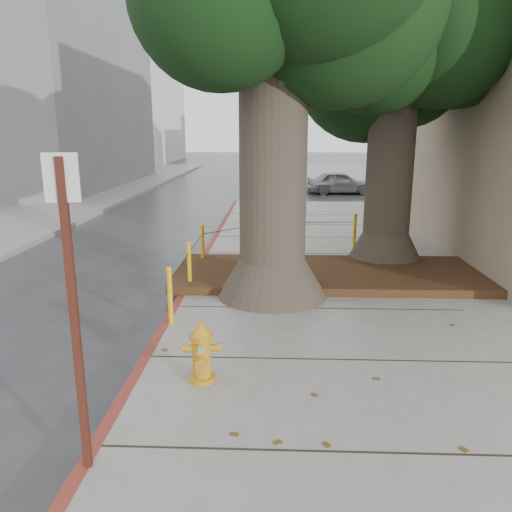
{
  "coord_description": "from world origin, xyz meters",
  "views": [
    {
      "loc": [
        -0.25,
        -6.21,
        3.15
      ],
      "look_at": [
        -0.57,
        1.9,
        1.1
      ],
      "focal_mm": 35.0,
      "sensor_mm": 36.0,
      "label": 1
    }
  ],
  "objects": [
    {
      "name": "ground",
      "position": [
        0.0,
        0.0,
        0.0
      ],
      "size": [
        140.0,
        140.0,
        0.0
      ],
      "primitive_type": "plane",
      "color": "#28282B",
      "rests_on": "ground"
    },
    {
      "name": "sidewalk_far",
      "position": [
        6.0,
        30.0,
        0.07
      ],
      "size": [
        16.0,
        20.0,
        0.15
      ],
      "primitive_type": "cube",
      "color": "slate",
      "rests_on": "ground"
    },
    {
      "name": "curb_red",
      "position": [
        -2.0,
        2.5,
        0.07
      ],
      "size": [
        0.14,
        26.0,
        0.16
      ],
      "primitive_type": "cube",
      "color": "maroon",
      "rests_on": "ground"
    },
    {
      "name": "planter_bed",
      "position": [
        0.9,
        3.9,
        0.23
      ],
      "size": [
        6.4,
        2.6,
        0.16
      ],
      "primitive_type": "cube",
      "color": "black",
      "rests_on": "sidewalk_main"
    },
    {
      "name": "building_far_grey",
      "position": [
        -15.0,
        22.0,
        6.0
      ],
      "size": [
        12.0,
        16.0,
        12.0
      ],
      "primitive_type": "cube",
      "color": "slate",
      "rests_on": "ground"
    },
    {
      "name": "building_far_white",
      "position": [
        -17.0,
        45.0,
        7.5
      ],
      "size": [
        12.0,
        18.0,
        15.0
      ],
      "primitive_type": "cube",
      "color": "silver",
      "rests_on": "ground"
    },
    {
      "name": "tree_far",
      "position": [
        2.64,
        5.32,
        5.02
      ],
      "size": [
        4.5,
        3.8,
        7.17
      ],
      "color": "#4C3F33",
      "rests_on": "sidewalk_main"
    },
    {
      "name": "bollard_ring",
      "position": [
        -0.87,
        4.38,
        0.66
      ],
      "size": [
        3.79,
        5.39,
        0.95
      ],
      "color": "#F2A90D",
      "rests_on": "sidewalk_main"
    },
    {
      "name": "fire_hydrant",
      "position": [
        -1.13,
        -0.64,
        0.53
      ],
      "size": [
        0.41,
        0.38,
        0.78
      ],
      "rotation": [
        0.0,
        0.0,
        0.11
      ],
      "color": "orange",
      "rests_on": "sidewalk_main"
    },
    {
      "name": "signpost",
      "position": [
        -1.95,
        -2.29,
        1.75
      ],
      "size": [
        0.28,
        0.07,
        2.83
      ],
      "rotation": [
        0.0,
        0.0,
        0.12
      ],
      "color": "#471911",
      "rests_on": "sidewalk_main"
    },
    {
      "name": "car_silver",
      "position": [
        3.03,
        19.55,
        0.58
      ],
      "size": [
        3.47,
        1.58,
        1.16
      ],
      "primitive_type": "imported",
      "rotation": [
        0.0,
        0.0,
        1.64
      ],
      "color": "#97969A",
      "rests_on": "ground"
    },
    {
      "name": "car_dark",
      "position": [
        -11.79,
        18.17,
        0.57
      ],
      "size": [
        1.79,
        3.98,
        1.13
      ],
      "primitive_type": "imported",
      "rotation": [
        0.0,
        0.0,
        0.05
      ],
      "color": "black",
      "rests_on": "ground"
    }
  ]
}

